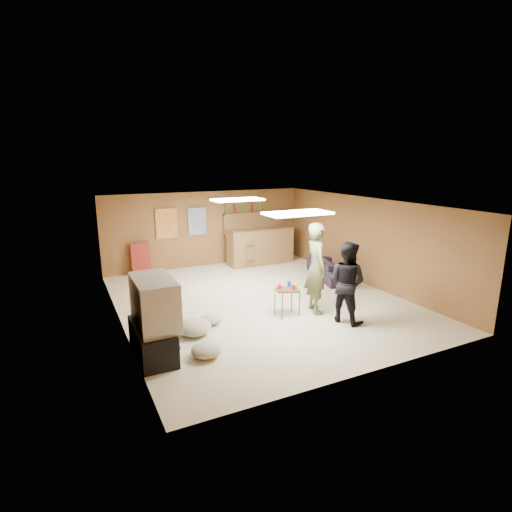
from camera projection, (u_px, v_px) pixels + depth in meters
name	position (u px, v px, depth m)	size (l,w,h in m)	color
ground	(260.00, 301.00, 9.02)	(7.00, 7.00, 0.00)	beige
ceiling	(260.00, 203.00, 8.50)	(6.00, 7.00, 0.02)	silver
wall_back	(207.00, 229.00, 11.81)	(6.00, 0.02, 2.20)	brown
wall_front	(370.00, 304.00, 5.71)	(6.00, 0.02, 2.20)	brown
wall_left	(117.00, 270.00, 7.47)	(0.02, 7.00, 2.20)	brown
wall_right	(366.00, 241.00, 10.05)	(0.02, 7.00, 2.20)	brown
tv_stand	(152.00, 341.00, 6.49)	(0.55, 1.30, 0.50)	black
dvd_box	(166.00, 344.00, 6.61)	(0.35, 0.50, 0.08)	#B2B2B7
tv_body	(154.00, 302.00, 6.36)	(0.60, 1.10, 0.80)	#B2B2B7
tv_screen	(173.00, 299.00, 6.50)	(0.02, 0.95, 0.65)	navy
bar_counter	(260.00, 246.00, 12.10)	(2.00, 0.60, 1.10)	brown
bar_lip	(264.00, 229.00, 11.76)	(2.10, 0.12, 0.05)	#462A16
bar_shelf	(254.00, 213.00, 12.27)	(2.00, 0.18, 0.05)	brown
bar_backing	(253.00, 222.00, 12.36)	(2.00, 0.14, 0.60)	brown
poster_left	(166.00, 224.00, 11.20)	(0.60, 0.03, 0.85)	#BF3F26
poster_right	(197.00, 221.00, 11.58)	(0.55, 0.03, 0.80)	#334C99
folding_chair_stack	(141.00, 259.00, 10.93)	(0.50, 0.14, 0.90)	maroon
ceiling_panel_front	(298.00, 213.00, 7.20)	(1.20, 0.60, 0.04)	white
ceiling_panel_back	(238.00, 200.00, 9.55)	(1.20, 0.60, 0.04)	white
person_olive	(316.00, 268.00, 8.18)	(0.69, 0.45, 1.89)	#545D36
person_black	(347.00, 282.00, 7.72)	(0.78, 0.61, 1.61)	black
sofa	(331.00, 268.00, 10.69)	(1.84, 0.72, 0.54)	black
tray_table	(287.00, 302.00, 8.11)	(0.44, 0.35, 0.57)	#462A16
cup_red_near	(280.00, 286.00, 8.04)	(0.07, 0.07, 0.10)	red
cup_red_far	(293.00, 287.00, 7.99)	(0.07, 0.07, 0.10)	red
cup_blue	(289.00, 284.00, 8.18)	(0.08, 0.08, 0.11)	#163C9C
bar_stool_left	(248.00, 248.00, 11.69)	(0.37, 0.37, 1.17)	brown
bar_stool_right	(265.00, 247.00, 12.05)	(0.34, 0.34, 1.06)	brown
cushion_near_tv	(194.00, 327.00, 7.27)	(0.61, 0.61, 0.28)	tan
cushion_mid	(211.00, 319.00, 7.75)	(0.40, 0.40, 0.18)	tan
cushion_far	(206.00, 350.00, 6.46)	(0.49, 0.49, 0.22)	tan
bottle_row	(244.00, 209.00, 12.07)	(1.20, 0.08, 0.26)	#3F7233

